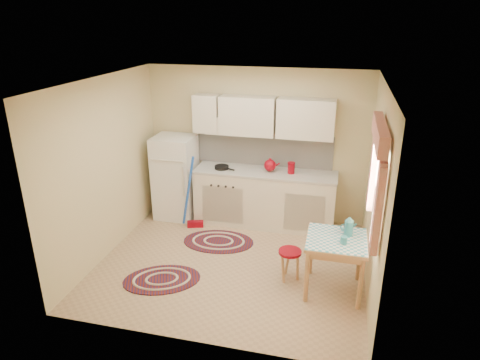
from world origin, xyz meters
name	(u,v)px	position (x,y,z in m)	size (l,w,h in m)	color
room_shell	(247,149)	(0.16, 0.24, 1.60)	(3.64, 3.60, 2.52)	tan
fridge	(176,177)	(-1.30, 1.25, 0.70)	(0.65, 0.60, 1.40)	white
broom	(194,193)	(-0.85, 0.90, 0.60)	(0.28, 0.12, 1.20)	blue
base_cabinets	(265,199)	(0.21, 1.30, 0.44)	(2.25, 0.60, 0.88)	white
countertop	(265,172)	(0.21, 1.30, 0.90)	(2.27, 0.62, 0.04)	#B8B6AF
frying_pan	(222,167)	(-0.49, 1.25, 0.94)	(0.23, 0.23, 0.05)	black
red_kettle	(270,165)	(0.29, 1.30, 1.02)	(0.21, 0.19, 0.21)	maroon
red_canister	(291,169)	(0.62, 1.30, 1.00)	(0.11, 0.11, 0.16)	maroon
table	(334,265)	(1.39, -0.31, 0.36)	(0.72, 0.72, 0.72)	tan
stool	(289,265)	(0.83, -0.21, 0.21)	(0.30, 0.30, 0.42)	maroon
coffee_pot	(349,226)	(1.52, -0.19, 0.85)	(0.13, 0.11, 0.26)	teal
mug	(344,240)	(1.47, -0.41, 0.77)	(0.08, 0.08, 0.10)	teal
rug_center	(218,241)	(-0.35, 0.51, 0.01)	(1.07, 0.72, 0.02)	maroon
rug_left	(162,279)	(-0.78, -0.63, 0.01)	(1.01, 0.67, 0.02)	maroon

